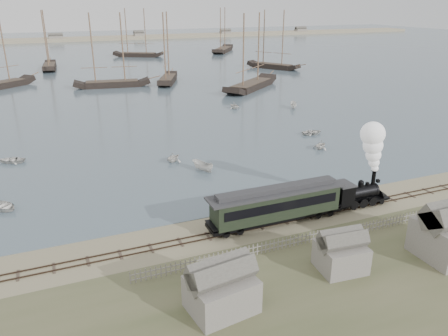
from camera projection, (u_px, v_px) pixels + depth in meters
name	position (u px, v px, depth m)	size (l,w,h in m)	color
ground	(260.00, 216.00, 49.26)	(600.00, 600.00, 0.00)	tan
harbor_water	(89.00, 55.00, 195.89)	(600.00, 336.00, 0.06)	#445861
rail_track	(268.00, 224.00, 47.52)	(120.00, 1.80, 0.16)	#36271D
picket_fence_west	(232.00, 260.00, 40.90)	(19.00, 0.10, 1.20)	slate
picket_fence_east	(394.00, 226.00, 47.25)	(15.00, 0.10, 1.20)	slate
shed_left	(221.00, 309.00, 34.48)	(5.00, 4.00, 4.10)	slate
shed_mid	(340.00, 269.00, 39.62)	(4.00, 3.50, 3.60)	slate
shed_right	(447.00, 255.00, 41.82)	(6.00, 5.00, 5.10)	slate
far_spit	(74.00, 41.00, 264.91)	(500.00, 20.00, 1.80)	tan
locomotive	(369.00, 170.00, 50.59)	(7.76, 2.90, 9.68)	black
passenger_coach	(276.00, 203.00, 46.99)	(15.51, 2.99, 3.77)	black
beached_dinghy	(252.00, 212.00, 49.35)	(4.22, 3.02, 0.87)	silver
rowboat_0	(2.00, 206.00, 50.65)	(4.12, 2.94, 0.85)	silver
rowboat_1	(173.00, 157.00, 65.54)	(2.83, 2.44, 1.49)	silver
rowboat_2	(202.00, 166.00, 62.02)	(3.66, 1.38, 1.41)	silver
rowboat_3	(312.00, 132.00, 79.18)	(3.84, 2.74, 0.80)	silver
rowboat_4	(321.00, 145.00, 71.19)	(2.81, 2.42, 1.48)	silver
rowboat_5	(293.00, 105.00, 98.21)	(3.53, 1.33, 1.36)	silver
rowboat_6	(11.00, 160.00, 65.36)	(3.90, 2.79, 0.81)	silver
rowboat_7	(234.00, 105.00, 97.78)	(2.95, 2.55, 1.56)	silver
schooner_2	(109.00, 50.00, 119.13)	(20.86, 4.81, 20.00)	black
schooner_3	(166.00, 48.00, 125.44)	(18.42, 4.25, 20.00)	black
schooner_4	(252.00, 51.00, 116.91)	(25.45, 5.87, 20.00)	black
schooner_5	(274.00, 40.00, 152.28)	(19.99, 4.61, 20.00)	black
schooner_7	(46.00, 40.00, 150.90)	(19.70, 4.55, 20.00)	black
schooner_8	(137.00, 33.00, 184.91)	(21.45, 4.95, 20.00)	black
schooner_9	(223.00, 30.00, 203.52)	(25.83, 5.96, 20.00)	black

